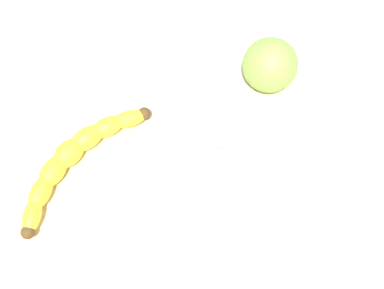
# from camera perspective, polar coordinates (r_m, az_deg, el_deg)

# --- Properties ---
(wooden_tabletop) EXTENTS (1.20, 1.20, 0.03)m
(wooden_tabletop) POSITION_cam_1_polar(r_m,az_deg,el_deg) (0.71, -6.00, 2.42)
(wooden_tabletop) COLOR beige
(wooden_tabletop) RESTS_ON ground
(banana) EXTENTS (0.15, 0.19, 0.03)m
(banana) POSITION_cam_1_polar(r_m,az_deg,el_deg) (0.67, -13.49, -1.54)
(banana) COLOR yellow
(banana) RESTS_ON wooden_tabletop
(smoothie_glass) EXTENTS (0.08, 0.08, 0.09)m
(smoothie_glass) POSITION_cam_1_polar(r_m,az_deg,el_deg) (0.60, 2.63, -5.86)
(smoothie_glass) COLOR silver
(smoothie_glass) RESTS_ON wooden_tabletop
(green_apple_fruit) EXTENTS (0.08, 0.08, 0.08)m
(green_apple_fruit) POSITION_cam_1_polar(r_m,az_deg,el_deg) (0.70, 9.04, 9.09)
(green_apple_fruit) COLOR #84B747
(green_apple_fruit) RESTS_ON wooden_tabletop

